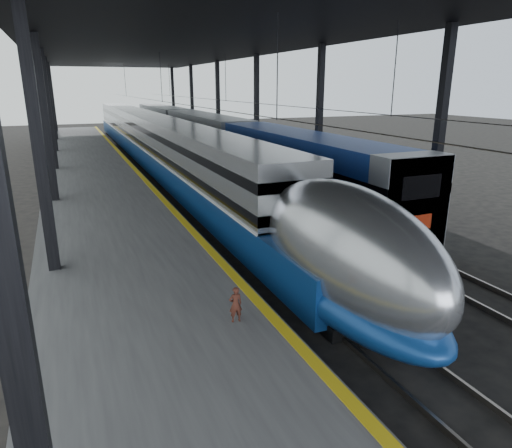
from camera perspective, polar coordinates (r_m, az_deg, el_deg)
ground at (r=13.04m, az=3.71°, el=-13.64°), size 160.00×160.00×0.00m
platform at (r=30.68m, az=-19.32°, el=4.45°), size 6.00×80.00×1.00m
yellow_strip at (r=30.85m, az=-14.21°, el=5.91°), size 0.30×80.00×0.01m
rails at (r=32.18m, az=-4.90°, el=5.12°), size 6.52×80.00×0.16m
canopy at (r=30.92m, az=-10.27°, el=21.29°), size 18.00×75.00×9.47m
tgv_train at (r=38.80m, az=-12.17°, el=9.64°), size 2.92×65.20×4.19m
second_train at (r=42.27m, az=-6.05°, el=10.68°), size 3.01×56.05×4.15m
child at (r=11.40m, az=-2.58°, el=-10.01°), size 0.34×0.23×0.93m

